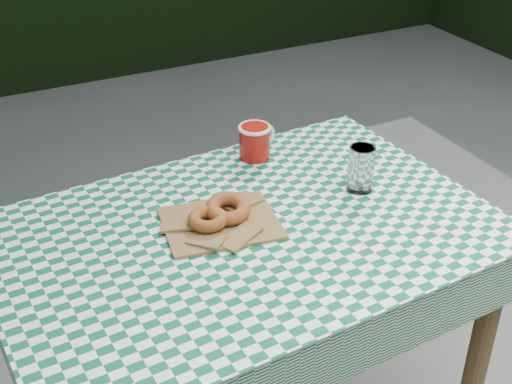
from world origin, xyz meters
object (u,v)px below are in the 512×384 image
at_px(paper_bag, 221,222).
at_px(coffee_mug, 255,142).
at_px(table, 247,347).
at_px(drinking_glass, 361,169).

bearing_deg(paper_bag, coffee_mug, 50.17).
relative_size(paper_bag, coffee_mug, 1.57).
bearing_deg(coffee_mug, paper_bag, -152.00).
height_order(table, drinking_glass, drinking_glass).
distance_m(table, paper_bag, 0.39).
distance_m(coffee_mug, drinking_glass, 0.33).
relative_size(paper_bag, drinking_glass, 2.22).
xyz_separation_m(table, drinking_glass, (0.35, 0.04, 0.44)).
height_order(table, paper_bag, paper_bag).
xyz_separation_m(coffee_mug, drinking_glass, (0.17, -0.28, 0.01)).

